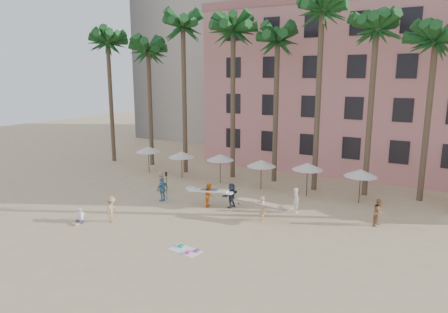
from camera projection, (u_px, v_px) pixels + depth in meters
ground at (189, 246)px, 22.63m from camera, size 120.00×120.00×0.00m
pink_hotel at (389, 90)px, 40.08m from camera, size 35.00×14.00×16.00m
palm_row at (293, 32)px, 32.65m from camera, size 44.40×5.40×16.30m
umbrella_row at (240, 160)px, 34.31m from camera, size 22.50×2.70×2.73m
beach_towel at (186, 250)px, 22.04m from camera, size 1.94×1.27×0.14m
carrier_yellow at (263, 207)px, 26.39m from camera, size 3.45×0.99×1.67m
carrier_white at (209, 194)px, 29.23m from camera, size 3.08×1.06×1.74m
beachgoers at (216, 198)px, 28.47m from camera, size 17.85×8.87×1.86m
paddle at (166, 182)px, 30.72m from camera, size 0.18×0.04×2.23m
seated_man at (80, 218)px, 26.04m from camera, size 0.43×0.76×0.98m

